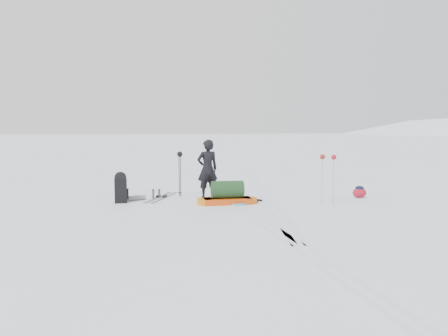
{
  "coord_description": "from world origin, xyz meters",
  "views": [
    {
      "loc": [
        -2.22,
        -12.29,
        2.17
      ],
      "look_at": [
        -0.17,
        0.06,
        0.95
      ],
      "focal_mm": 35.0,
      "sensor_mm": 36.0,
      "label": 1
    }
  ],
  "objects_px": {
    "skier": "(207,169)",
    "ski_poles_black": "(180,160)",
    "pulk_sled": "(227,195)",
    "expedition_rucksack": "(123,188)"
  },
  "relations": [
    {
      "from": "skier",
      "to": "ski_poles_black",
      "type": "distance_m",
      "value": 0.97
    },
    {
      "from": "skier",
      "to": "pulk_sled",
      "type": "height_order",
      "value": "skier"
    },
    {
      "from": "pulk_sled",
      "to": "expedition_rucksack",
      "type": "bearing_deg",
      "value": 165.61
    },
    {
      "from": "pulk_sled",
      "to": "expedition_rucksack",
      "type": "height_order",
      "value": "expedition_rucksack"
    },
    {
      "from": "skier",
      "to": "expedition_rucksack",
      "type": "distance_m",
      "value": 2.53
    },
    {
      "from": "skier",
      "to": "ski_poles_black",
      "type": "bearing_deg",
      "value": -45.64
    },
    {
      "from": "ski_poles_black",
      "to": "expedition_rucksack",
      "type": "bearing_deg",
      "value": -142.99
    },
    {
      "from": "skier",
      "to": "pulk_sled",
      "type": "xyz_separation_m",
      "value": [
        0.42,
        -1.04,
        -0.63
      ]
    },
    {
      "from": "expedition_rucksack",
      "to": "ski_poles_black",
      "type": "bearing_deg",
      "value": 22.93
    },
    {
      "from": "pulk_sled",
      "to": "skier",
      "type": "bearing_deg",
      "value": 111.28
    }
  ]
}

